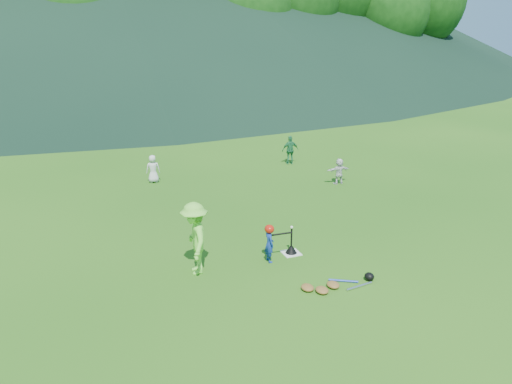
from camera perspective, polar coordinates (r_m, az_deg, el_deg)
ground at (r=13.12m, az=4.03°, el=-7.01°), size 120.00×120.00×0.00m
home_plate at (r=13.12m, az=4.03°, el=-6.97°), size 0.45×0.45×0.02m
baseball at (r=12.82m, az=4.11°, el=-4.04°), size 0.08×0.08×0.08m
batter_child at (r=12.48m, az=1.52°, el=-5.94°), size 0.24×0.35×0.96m
adult_coach at (r=11.88m, az=-7.00°, el=-5.27°), size 0.80×1.22×1.77m
fielder_a at (r=19.04m, az=-11.69°, el=2.61°), size 0.54×0.39×1.04m
fielder_c at (r=21.16m, az=3.94°, el=4.81°), size 0.74×0.39×1.21m
fielder_d at (r=18.73m, az=9.47°, el=2.37°), size 0.90×0.29×0.97m
batting_tee at (r=13.06m, az=4.04°, el=-6.50°), size 0.30×0.30×0.68m
batter_gear at (r=12.34m, az=1.64°, el=-4.30°), size 0.73×0.26×0.32m
equipment_pile at (r=11.62m, az=8.84°, el=-10.45°), size 1.80×0.62×0.19m
outfield_fence at (r=39.29m, az=-14.00°, el=10.93°), size 70.07×0.08×1.33m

